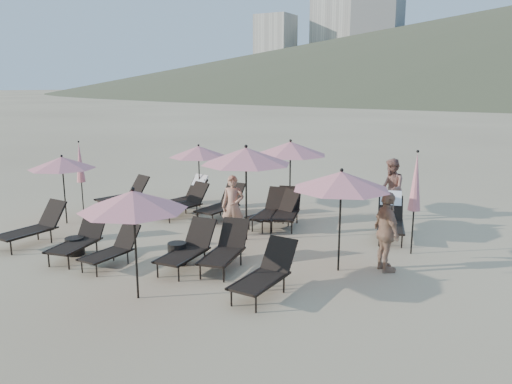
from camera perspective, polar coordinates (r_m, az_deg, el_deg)
The scene contains 29 objects.
ground at distance 11.48m, azimuth -9.90°, elevation -8.45°, with size 800.00×800.00×0.00m, color #D6BA8C.
hotel_skyline at distance 297.64m, azimuth 10.61°, elevation 15.78°, with size 109.00×82.00×55.00m.
lounger_0 at distance 13.94m, azimuth -24.04°, elevation -3.58°, with size 0.74×1.80×1.02m.
lounger_1 at distance 12.52m, azimuth -19.49°, elevation -5.04°, with size 1.00×1.79×0.97m.
lounger_2 at distance 11.74m, azimuth -16.07°, elevation -6.24°, with size 0.59×1.47×0.84m.
lounger_3 at distance 11.25m, azimuth -7.77°, elevation -6.33°, with size 0.79×1.75×0.98m.
lounger_4 at distance 11.13m, azimuth -3.50°, elevation -6.46°, with size 0.98×1.78×0.97m.
lounger_5 at distance 9.76m, azimuth 1.10°, elevation -9.15°, with size 0.69×1.70×0.97m.
lounger_6 at distance 17.06m, azimuth -14.75°, elevation -0.21°, with size 1.09×1.87×1.01m.
lounger_7 at distance 15.56m, azimuth -8.18°, elevation -1.15°, with size 1.01×1.82×0.99m.
lounger_8 at distance 16.36m, azimuth -7.86°, elevation -0.28°, with size 0.91×1.83×1.09m.
lounger_9 at distance 14.46m, azimuth 3.49°, elevation -1.99°, with size 1.19×1.90×1.02m.
lounger_10 at distance 14.46m, azimuth 1.77°, elevation -2.02°, with size 0.91×1.82×1.00m.
lounger_11 at distance 13.82m, azimuth 15.12°, elevation -2.81°, with size 1.13×1.92×1.13m.
lounger_12 at distance 15.18m, azimuth -3.88°, elevation -1.33°, with size 0.77×1.80×1.02m.
lounger_13 at distance 14.37m, azimuth 2.24°, elevation -2.14°, with size 1.09×1.82×0.98m.
umbrella_open_0 at distance 15.43m, azimuth -21.29°, elevation 3.13°, with size 1.90×1.90×2.04m.
umbrella_open_1 at distance 12.74m, azimuth -1.15°, elevation 4.14°, with size 2.34×2.34×2.52m.
umbrella_open_2 at distance 10.72m, azimuth 9.73°, elevation 1.31°, with size 2.12×2.12×2.28m.
umbrella_open_3 at distance 16.55m, azimuth -6.58°, elevation 4.62°, with size 1.96×1.96×2.11m.
umbrella_open_4 at distance 15.15m, azimuth 3.96°, elevation 4.99°, with size 2.23×2.23×2.40m.
umbrella_open_5 at distance 9.43m, azimuth -13.86°, elevation -0.95°, with size 2.02×2.02×2.17m.
umbrella_closed_0 at distance 12.30m, azimuth 17.78°, elevation 1.05°, with size 0.30×0.30×2.53m.
umbrella_closed_1 at distance 16.71m, azimuth -19.47°, elevation 3.16°, with size 0.27×0.27×2.30m.
side_table_0 at distance 12.81m, azimuth -20.00°, elevation -5.82°, with size 0.45×0.45×0.42m, color black.
side_table_1 at distance 11.57m, azimuth -8.99°, elevation -6.94°, with size 0.43×0.43×0.49m, color black.
beachgoer_a at distance 13.35m, azimuth -2.65°, elevation -1.63°, with size 0.60×0.40×1.65m, color tan.
beachgoer_b at distance 15.59m, azimuth 15.16°, elevation 0.33°, with size 0.90×0.70×1.85m, color #9C6350.
beachgoer_c at distance 11.17m, azimuth 14.70°, elevation -4.45°, with size 1.04×0.43×1.77m, color tan.
Camera 1 is at (6.99, -8.18, 3.99)m, focal length 35.00 mm.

